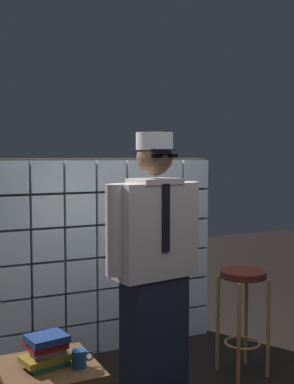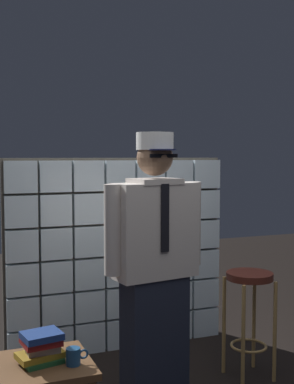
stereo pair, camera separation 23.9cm
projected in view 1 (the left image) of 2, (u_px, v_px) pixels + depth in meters
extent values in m
cube|color=silver|center=(15.00, 350.00, 3.89)|extent=(0.25, 0.08, 0.25)
cube|color=silver|center=(49.00, 345.00, 4.01)|extent=(0.25, 0.08, 0.25)
cube|color=silver|center=(81.00, 339.00, 4.12)|extent=(0.25, 0.08, 0.25)
cube|color=silver|center=(111.00, 334.00, 4.24)|extent=(0.25, 0.08, 0.25)
cube|color=silver|center=(140.00, 329.00, 4.36)|extent=(0.25, 0.08, 0.25)
cube|color=silver|center=(167.00, 325.00, 4.48)|extent=(0.25, 0.08, 0.25)
cube|color=silver|center=(193.00, 320.00, 4.59)|extent=(0.25, 0.08, 0.25)
cube|color=silver|center=(14.00, 316.00, 3.87)|extent=(0.25, 0.08, 0.25)
cube|color=silver|center=(48.00, 312.00, 3.99)|extent=(0.25, 0.08, 0.25)
cube|color=silver|center=(81.00, 307.00, 4.10)|extent=(0.25, 0.08, 0.25)
cube|color=silver|center=(111.00, 303.00, 4.22)|extent=(0.25, 0.08, 0.25)
cube|color=silver|center=(140.00, 299.00, 4.34)|extent=(0.25, 0.08, 0.25)
cube|color=silver|center=(167.00, 295.00, 4.46)|extent=(0.25, 0.08, 0.25)
cube|color=silver|center=(193.00, 292.00, 4.57)|extent=(0.25, 0.08, 0.25)
cube|color=silver|center=(13.00, 282.00, 3.85)|extent=(0.25, 0.08, 0.25)
cube|color=silver|center=(48.00, 278.00, 3.97)|extent=(0.25, 0.08, 0.25)
cube|color=silver|center=(80.00, 275.00, 4.08)|extent=(0.25, 0.08, 0.25)
cube|color=silver|center=(111.00, 272.00, 4.20)|extent=(0.25, 0.08, 0.25)
cube|color=silver|center=(140.00, 268.00, 4.32)|extent=(0.25, 0.08, 0.25)
cube|color=silver|center=(167.00, 265.00, 4.44)|extent=(0.25, 0.08, 0.25)
cube|color=silver|center=(193.00, 263.00, 4.55)|extent=(0.25, 0.08, 0.25)
cube|color=silver|center=(13.00, 248.00, 3.83)|extent=(0.25, 0.08, 0.25)
cube|color=silver|center=(47.00, 245.00, 3.95)|extent=(0.25, 0.08, 0.25)
cube|color=silver|center=(80.00, 242.00, 4.07)|extent=(0.25, 0.08, 0.25)
cube|color=silver|center=(111.00, 240.00, 4.18)|extent=(0.25, 0.08, 0.25)
cube|color=silver|center=(140.00, 238.00, 4.30)|extent=(0.25, 0.08, 0.25)
cube|color=silver|center=(167.00, 235.00, 4.42)|extent=(0.25, 0.08, 0.25)
cube|color=silver|center=(194.00, 233.00, 4.54)|extent=(0.25, 0.08, 0.25)
cube|color=silver|center=(12.00, 213.00, 3.81)|extent=(0.25, 0.08, 0.25)
cube|color=silver|center=(47.00, 211.00, 3.93)|extent=(0.25, 0.08, 0.25)
cube|color=silver|center=(80.00, 209.00, 4.05)|extent=(0.25, 0.08, 0.25)
cube|color=silver|center=(111.00, 208.00, 4.16)|extent=(0.25, 0.08, 0.25)
cube|color=silver|center=(140.00, 206.00, 4.28)|extent=(0.25, 0.08, 0.25)
cube|color=silver|center=(168.00, 205.00, 4.40)|extent=(0.25, 0.08, 0.25)
cube|color=silver|center=(194.00, 204.00, 4.52)|extent=(0.25, 0.08, 0.25)
cube|color=silver|center=(11.00, 177.00, 3.79)|extent=(0.25, 0.08, 0.25)
cube|color=silver|center=(46.00, 177.00, 3.91)|extent=(0.25, 0.08, 0.25)
cube|color=silver|center=(79.00, 176.00, 4.03)|extent=(0.25, 0.08, 0.25)
cube|color=silver|center=(110.00, 175.00, 4.14)|extent=(0.25, 0.08, 0.25)
cube|color=silver|center=(140.00, 175.00, 4.26)|extent=(0.25, 0.08, 0.25)
cube|color=silver|center=(168.00, 174.00, 4.38)|extent=(0.25, 0.08, 0.25)
cube|color=silver|center=(194.00, 174.00, 4.50)|extent=(0.25, 0.08, 0.25)
cube|color=#5B5447|center=(109.00, 255.00, 4.24)|extent=(1.90, 0.02, 1.63)
cube|color=#1E2333|center=(154.00, 341.00, 3.26)|extent=(0.44, 0.27, 0.85)
cube|color=silver|center=(154.00, 230.00, 3.20)|extent=(0.56, 0.31, 0.61)
cube|color=black|center=(166.00, 218.00, 3.10)|extent=(0.06, 0.02, 0.42)
cube|color=silver|center=(155.00, 181.00, 3.18)|extent=(0.33, 0.29, 0.04)
sphere|color=#846047|center=(155.00, 158.00, 3.17)|extent=(0.23, 0.23, 0.23)
ellipsoid|color=black|center=(159.00, 164.00, 3.13)|extent=(0.16, 0.10, 0.10)
cube|color=black|center=(165.00, 156.00, 3.08)|extent=(0.20, 0.04, 0.02)
cylinder|color=#191E47|center=(163.00, 150.00, 3.10)|extent=(0.20, 0.20, 0.01)
cylinder|color=white|center=(155.00, 141.00, 3.16)|extent=(0.24, 0.24, 0.11)
cylinder|color=silver|center=(191.00, 223.00, 3.37)|extent=(0.12, 0.12, 0.56)
cylinder|color=silver|center=(114.00, 230.00, 3.03)|extent=(0.12, 0.12, 0.56)
cylinder|color=#592319|center=(243.00, 274.00, 3.71)|extent=(0.34, 0.34, 0.05)
torus|color=tan|center=(242.00, 343.00, 3.75)|extent=(0.27, 0.27, 0.02)
cylinder|color=tan|center=(239.00, 334.00, 3.56)|extent=(0.03, 0.03, 0.73)
cylinder|color=tan|center=(268.00, 329.00, 3.68)|extent=(0.03, 0.03, 0.73)
cylinder|color=tan|center=(218.00, 323.00, 3.80)|extent=(0.03, 0.03, 0.73)
cylinder|color=tan|center=(246.00, 318.00, 3.92)|extent=(0.03, 0.03, 0.73)
cube|color=brown|center=(49.00, 369.00, 2.75)|extent=(0.52, 0.52, 0.04)
cube|color=#1E592D|center=(48.00, 365.00, 2.73)|extent=(0.24, 0.17, 0.03)
cube|color=olive|center=(45.00, 358.00, 2.74)|extent=(0.28, 0.21, 0.03)
cube|color=gray|center=(47.00, 351.00, 2.75)|extent=(0.18, 0.14, 0.04)
cube|color=maroon|center=(46.00, 344.00, 2.74)|extent=(0.22, 0.21, 0.04)
cube|color=navy|center=(47.00, 338.00, 2.72)|extent=(0.23, 0.20, 0.04)
cylinder|color=navy|center=(79.00, 359.00, 2.72)|extent=(0.08, 0.08, 0.09)
torus|color=navy|center=(89.00, 356.00, 2.75)|extent=(0.06, 0.01, 0.06)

